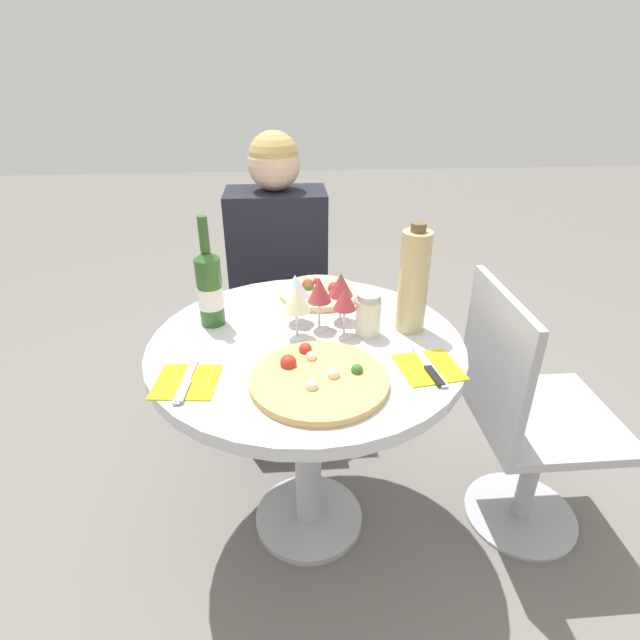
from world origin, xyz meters
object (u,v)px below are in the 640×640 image
at_px(seated_diner, 279,300).
at_px(wine_bottle, 210,287).
at_px(tall_carafe, 413,281).
at_px(chair_empty_side, 524,421).
at_px(chair_behind_diner, 280,308).
at_px(dining_table, 307,378).
at_px(pizza_large, 318,379).

bearing_deg(seated_diner, wine_bottle, 70.32).
distance_m(seated_diner, tall_carafe, 0.80).
bearing_deg(wine_bottle, seated_diner, 70.32).
height_order(seated_diner, chair_empty_side, seated_diner).
distance_m(chair_empty_side, wine_bottle, 1.04).
xyz_separation_m(wine_bottle, tall_carafe, (0.57, -0.08, 0.03)).
distance_m(chair_behind_diner, seated_diner, 0.19).
xyz_separation_m(dining_table, seated_diner, (-0.08, 0.66, -0.06)).
bearing_deg(chair_behind_diner, wine_bottle, 74.30).
xyz_separation_m(chair_behind_diner, seated_diner, (-0.00, -0.15, 0.11)).
relative_size(wine_bottle, tall_carafe, 1.03).
xyz_separation_m(dining_table, tall_carafe, (0.30, 0.05, 0.28)).
distance_m(seated_diner, wine_bottle, 0.65).
relative_size(chair_empty_side, pizza_large, 2.53).
bearing_deg(pizza_large, dining_table, 95.03).
relative_size(dining_table, pizza_large, 2.59).
relative_size(chair_behind_diner, chair_empty_side, 1.00).
relative_size(seated_diner, pizza_large, 3.48).
bearing_deg(tall_carafe, seated_diner, 121.78).
bearing_deg(pizza_large, seated_diner, 96.35).
distance_m(chair_behind_diner, tall_carafe, 0.97).
xyz_separation_m(chair_behind_diner, tall_carafe, (0.38, -0.76, 0.45)).
distance_m(wine_bottle, tall_carafe, 0.58).
distance_m(pizza_large, wine_bottle, 0.45).
height_order(dining_table, seated_diner, seated_diner).
xyz_separation_m(seated_diner, wine_bottle, (-0.19, -0.54, 0.30)).
xyz_separation_m(chair_behind_diner, pizza_large, (0.10, -1.02, 0.31)).
height_order(chair_behind_diner, chair_empty_side, same).
bearing_deg(pizza_large, chair_empty_side, 14.54).
height_order(pizza_large, wine_bottle, wine_bottle).
xyz_separation_m(pizza_large, wine_bottle, (-0.29, 0.33, 0.10)).
relative_size(chair_behind_diner, seated_diner, 0.73).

